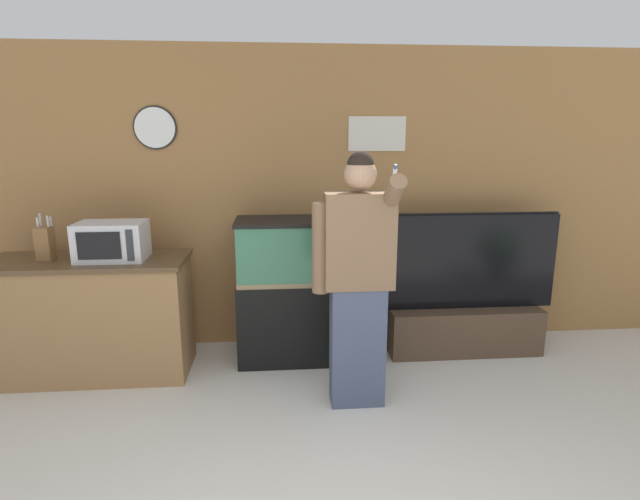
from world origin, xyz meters
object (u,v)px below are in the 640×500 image
at_px(tv_on_stand, 463,312).
at_px(counter_island, 92,317).
at_px(knife_block, 45,243).
at_px(aquarium_on_stand, 288,290).
at_px(microwave, 112,241).
at_px(person_standing, 357,278).

bearing_deg(tv_on_stand, counter_island, -176.70).
relative_size(knife_block, tv_on_stand, 0.22).
bearing_deg(counter_island, aquarium_on_stand, 5.97).
xyz_separation_m(microwave, aquarium_on_stand, (1.32, 0.19, -0.49)).
relative_size(counter_island, knife_block, 4.37).
relative_size(microwave, aquarium_on_stand, 0.41).
xyz_separation_m(tv_on_stand, person_standing, (-1.07, -0.79, 0.56)).
bearing_deg(knife_block, aquarium_on_stand, 4.57).
xyz_separation_m(counter_island, knife_block, (-0.29, 0.01, 0.60)).
relative_size(counter_island, person_standing, 0.85).
xyz_separation_m(aquarium_on_stand, person_standing, (0.46, -0.77, 0.32)).
height_order(knife_block, tv_on_stand, knife_block).
bearing_deg(microwave, knife_block, 174.81).
xyz_separation_m(microwave, person_standing, (1.78, -0.58, -0.17)).
bearing_deg(tv_on_stand, knife_block, -177.23).
distance_m(counter_island, microwave, 0.65).
height_order(counter_island, person_standing, person_standing).
height_order(counter_island, microwave, microwave).
xyz_separation_m(knife_block, tv_on_stand, (3.36, 0.16, -0.71)).
bearing_deg(aquarium_on_stand, knife_block, -175.43).
height_order(aquarium_on_stand, tv_on_stand, tv_on_stand).
bearing_deg(aquarium_on_stand, person_standing, -59.23).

